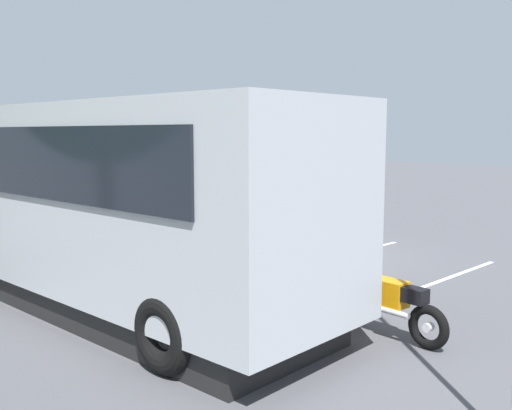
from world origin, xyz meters
The scene contains 14 objects.
ground_plane centered at (0.00, 0.00, 0.00)m, with size 80.00×80.00×0.00m, color #4C4C51.
tour_bus centered at (0.39, 5.34, 1.64)m, with size 9.82×2.94×3.25m.
spectator_far_left centered at (-1.76, 2.56, 1.01)m, with size 0.58×0.35×1.70m.
spectator_left centered at (-0.85, 2.74, 1.01)m, with size 0.57×0.39×1.70m.
spectator_centre centered at (0.40, 2.47, 1.01)m, with size 0.58×0.38×1.69m.
spectator_right centered at (1.41, 2.48, 1.06)m, with size 0.58×0.37×1.78m.
parked_motorcycle_silver centered at (-4.12, 3.35, 0.48)m, with size 2.05×0.58×0.99m.
parked_motorcycle_dark centered at (0.44, 3.34, 0.48)m, with size 2.05×0.58×0.99m.
stunt_motorcycle centered at (4.58, -2.11, 0.61)m, with size 1.86×1.11×1.23m.
traffic_cone centered at (1.84, -2.68, 0.30)m, with size 0.34×0.34×0.63m.
bay_line_b centered at (-3.23, -0.38, 0.00)m, with size 0.11×3.91×0.01m.
bay_line_c centered at (-0.47, -0.38, 0.00)m, with size 0.11×4.91×0.01m.
bay_line_d centered at (2.29, -0.38, 0.00)m, with size 0.11×3.95×0.01m.
bay_line_e centered at (5.05, -0.38, 0.00)m, with size 0.11×3.68×0.01m.
Camera 1 is at (-8.44, 10.16, 2.83)m, focal length 40.68 mm.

